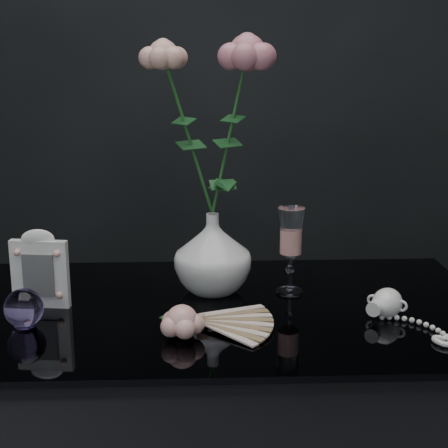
{
  "coord_description": "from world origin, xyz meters",
  "views": [
    {
      "loc": [
        -0.03,
        -1.18,
        1.25
      ],
      "look_at": [
        0.02,
        0.07,
        0.92
      ],
      "focal_mm": 55.0,
      "sensor_mm": 36.0,
      "label": 1
    }
  ],
  "objects_px": {
    "picture_frame": "(40,268)",
    "pearl_jar": "(387,302)",
    "vase": "(213,253)",
    "paperweight": "(24,308)",
    "loose_rose": "(182,321)",
    "wine_glass": "(290,251)"
  },
  "relations": [
    {
      "from": "wine_glass",
      "to": "pearl_jar",
      "type": "xyz_separation_m",
      "value": [
        0.16,
        -0.13,
        -0.06
      ]
    },
    {
      "from": "vase",
      "to": "picture_frame",
      "type": "relative_size",
      "value": 1.06
    },
    {
      "from": "vase",
      "to": "paperweight",
      "type": "xyz_separation_m",
      "value": [
        -0.34,
        -0.17,
        -0.05
      ]
    },
    {
      "from": "vase",
      "to": "wine_glass",
      "type": "height_order",
      "value": "wine_glass"
    },
    {
      "from": "loose_rose",
      "to": "wine_glass",
      "type": "bearing_deg",
      "value": 47.61
    },
    {
      "from": "wine_glass",
      "to": "pearl_jar",
      "type": "relative_size",
      "value": 0.89
    },
    {
      "from": "wine_glass",
      "to": "paperweight",
      "type": "distance_m",
      "value": 0.52
    },
    {
      "from": "paperweight",
      "to": "vase",
      "type": "bearing_deg",
      "value": 26.08
    },
    {
      "from": "vase",
      "to": "wine_glass",
      "type": "distance_m",
      "value": 0.16
    },
    {
      "from": "vase",
      "to": "picture_frame",
      "type": "bearing_deg",
      "value": -168.23
    },
    {
      "from": "picture_frame",
      "to": "paperweight",
      "type": "distance_m",
      "value": 0.11
    },
    {
      "from": "picture_frame",
      "to": "paperweight",
      "type": "relative_size",
      "value": 2.19
    },
    {
      "from": "paperweight",
      "to": "pearl_jar",
      "type": "relative_size",
      "value": 0.36
    },
    {
      "from": "picture_frame",
      "to": "pearl_jar",
      "type": "height_order",
      "value": "picture_frame"
    },
    {
      "from": "vase",
      "to": "paperweight",
      "type": "distance_m",
      "value": 0.38
    },
    {
      "from": "vase",
      "to": "paperweight",
      "type": "height_order",
      "value": "vase"
    },
    {
      "from": "paperweight",
      "to": "loose_rose",
      "type": "height_order",
      "value": "paperweight"
    },
    {
      "from": "wine_glass",
      "to": "paperweight",
      "type": "xyz_separation_m",
      "value": [
        -0.49,
        -0.15,
        -0.05
      ]
    },
    {
      "from": "loose_rose",
      "to": "pearl_jar",
      "type": "relative_size",
      "value": 0.85
    },
    {
      "from": "paperweight",
      "to": "loose_rose",
      "type": "xyz_separation_m",
      "value": [
        0.28,
        -0.06,
        -0.01
      ]
    },
    {
      "from": "paperweight",
      "to": "loose_rose",
      "type": "relative_size",
      "value": 0.42
    },
    {
      "from": "wine_glass",
      "to": "paperweight",
      "type": "bearing_deg",
      "value": -162.81
    }
  ]
}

